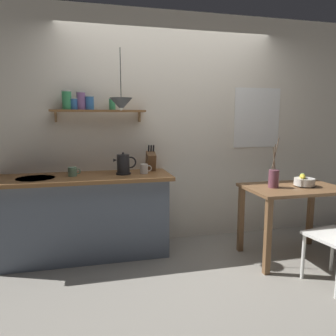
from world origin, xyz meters
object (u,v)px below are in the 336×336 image
at_px(twig_vase, 274,178).
at_px(knife_block, 151,161).
at_px(coffee_mug_by_sink, 73,172).
at_px(coffee_mug_spare, 144,169).
at_px(electric_kettle, 124,164).
at_px(fruit_bowl, 304,181).
at_px(dining_table, 293,199).
at_px(pendant_lamp, 121,104).

bearing_deg(twig_vase, knife_block, 149.79).
distance_m(coffee_mug_by_sink, coffee_mug_spare, 0.75).
xyz_separation_m(electric_kettle, knife_block, (0.33, 0.17, 0.01)).
xyz_separation_m(knife_block, coffee_mug_spare, (-0.10, -0.17, -0.06)).
relative_size(electric_kettle, coffee_mug_by_sink, 1.92).
relative_size(fruit_bowl, coffee_mug_by_sink, 1.63).
bearing_deg(electric_kettle, knife_block, 27.12).
bearing_deg(coffee_mug_by_sink, coffee_mug_spare, -0.99).
distance_m(dining_table, coffee_mug_by_sink, 2.33).
height_order(fruit_bowl, knife_block, knife_block).
bearing_deg(electric_kettle, pendant_lamp, -100.20).
relative_size(electric_kettle, coffee_mug_spare, 1.91).
bearing_deg(coffee_mug_spare, dining_table, -19.35).
distance_m(twig_vase, coffee_mug_by_sink, 2.08).
height_order(knife_block, coffee_mug_by_sink, knife_block).
relative_size(dining_table, coffee_mug_spare, 7.71).
distance_m(electric_kettle, pendant_lamp, 0.64).
relative_size(fruit_bowl, coffee_mug_spare, 1.63).
relative_size(dining_table, knife_block, 3.34).
xyz_separation_m(dining_table, coffee_mug_spare, (-1.49, 0.52, 0.30)).
xyz_separation_m(fruit_bowl, coffee_mug_spare, (-1.61, 0.53, 0.11)).
distance_m(knife_block, coffee_mug_spare, 0.21).
bearing_deg(dining_table, twig_vase, 175.37).
bearing_deg(electric_kettle, coffee_mug_spare, -0.75).
xyz_separation_m(dining_table, pendant_lamp, (-1.74, 0.40, 0.99)).
xyz_separation_m(coffee_mug_spare, pendant_lamp, (-0.25, -0.12, 0.69)).
xyz_separation_m(dining_table, electric_kettle, (-1.72, 0.53, 0.36)).
distance_m(twig_vase, knife_block, 1.35).
xyz_separation_m(dining_table, fruit_bowl, (0.12, -0.00, 0.19)).
bearing_deg(electric_kettle, twig_vase, -18.86).
bearing_deg(coffee_mug_by_sink, dining_table, -13.46).
distance_m(fruit_bowl, coffee_mug_by_sink, 2.43).
xyz_separation_m(knife_block, coffee_mug_by_sink, (-0.86, -0.16, -0.07)).
distance_m(fruit_bowl, knife_block, 1.67).
distance_m(knife_block, coffee_mug_by_sink, 0.87).
bearing_deg(coffee_mug_spare, electric_kettle, 179.25).
xyz_separation_m(twig_vase, electric_kettle, (-1.49, 0.51, 0.12)).
distance_m(fruit_bowl, pendant_lamp, 2.06).
height_order(twig_vase, coffee_mug_by_sink, twig_vase).
height_order(knife_block, pendant_lamp, pendant_lamp).
height_order(twig_vase, knife_block, twig_vase).
bearing_deg(fruit_bowl, knife_block, 155.13).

